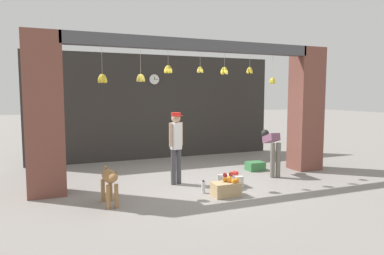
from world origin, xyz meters
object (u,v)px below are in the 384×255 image
at_px(water_bottle, 203,187).
at_px(dog, 110,179).
at_px(shopkeeper, 176,143).
at_px(produce_box_green, 255,166).
at_px(wall_clock, 154,79).
at_px(worker_stooping, 272,146).
at_px(fruit_crate_oranges, 226,188).
at_px(fruit_crate_apples, 230,180).

bearing_deg(water_bottle, dog, -177.92).
relative_size(shopkeeper, produce_box_green, 3.55).
bearing_deg(shopkeeper, wall_clock, -112.24).
bearing_deg(dog, worker_stooping, 97.43).
distance_m(fruit_crate_oranges, produce_box_green, 2.45).
xyz_separation_m(fruit_crate_oranges, water_bottle, (-0.33, 0.34, -0.03)).
bearing_deg(worker_stooping, fruit_crate_oranges, -136.65).
relative_size(dog, produce_box_green, 1.89).
distance_m(worker_stooping, fruit_crate_oranges, 2.20).
bearing_deg(worker_stooping, water_bottle, -148.42).
xyz_separation_m(worker_stooping, fruit_crate_oranges, (-1.81, -1.11, -0.57)).
xyz_separation_m(worker_stooping, produce_box_green, (-0.07, 0.61, -0.60)).
height_order(fruit_crate_apples, produce_box_green, fruit_crate_apples).
height_order(worker_stooping, fruit_crate_apples, worker_stooping).
bearing_deg(water_bottle, wall_clock, 88.29).
relative_size(dog, wall_clock, 2.63).
bearing_deg(wall_clock, fruit_crate_oranges, -87.10).
relative_size(shopkeeper, water_bottle, 6.08).
xyz_separation_m(fruit_crate_apples, produce_box_green, (1.34, 1.14, -0.02)).
distance_m(dog, worker_stooping, 4.07).
distance_m(dog, shopkeeper, 1.87).
distance_m(worker_stooping, water_bottle, 2.35).
relative_size(worker_stooping, fruit_crate_oranges, 2.04).
xyz_separation_m(shopkeeper, worker_stooping, (2.42, -0.08, -0.20)).
bearing_deg(worker_stooping, shopkeeper, -170.18).
bearing_deg(worker_stooping, wall_clock, 134.61).
height_order(water_bottle, wall_clock, wall_clock).
bearing_deg(shopkeeper, water_bottle, 92.75).
height_order(shopkeeper, worker_stooping, shopkeeper).
xyz_separation_m(fruit_crate_apples, wall_clock, (-0.62, 3.68, 2.27)).
xyz_separation_m(shopkeeper, wall_clock, (0.39, 3.06, 1.49)).
xyz_separation_m(shopkeeper, fruit_crate_apples, (1.01, -0.62, -0.78)).
height_order(dog, fruit_crate_oranges, dog).
bearing_deg(produce_box_green, fruit_crate_oranges, -135.40).
relative_size(worker_stooping, fruit_crate_apples, 2.43).
bearing_deg(wall_clock, dog, -116.11).
height_order(dog, wall_clock, wall_clock).
bearing_deg(wall_clock, shopkeeper, -97.26).
distance_m(fruit_crate_apples, wall_clock, 4.37).
distance_m(dog, fruit_crate_oranges, 2.21).
height_order(shopkeeper, fruit_crate_oranges, shopkeeper).
bearing_deg(fruit_crate_apples, produce_box_green, 40.38).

